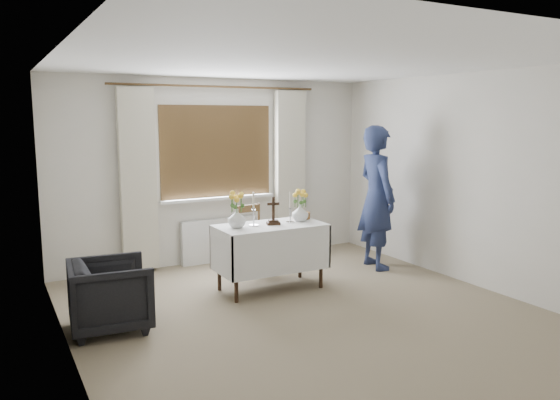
# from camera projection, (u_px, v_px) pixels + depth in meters

# --- Properties ---
(ground) EXTENTS (5.00, 5.00, 0.00)m
(ground) POSITION_uv_depth(u_px,v_px,m) (312.00, 316.00, 5.48)
(ground) COLOR gray
(ground) RESTS_ON ground
(altar_table) EXTENTS (1.24, 0.64, 0.76)m
(altar_table) POSITION_uv_depth(u_px,v_px,m) (270.00, 257.00, 6.30)
(altar_table) COLOR white
(altar_table) RESTS_ON ground
(wooden_chair) EXTENTS (0.44, 0.44, 0.86)m
(wooden_chair) POSITION_uv_depth(u_px,v_px,m) (255.00, 239.00, 7.02)
(wooden_chair) COLOR #4E351A
(wooden_chair) RESTS_ON ground
(armchair) EXTENTS (0.79, 0.77, 0.67)m
(armchair) POSITION_uv_depth(u_px,v_px,m) (111.00, 295.00, 5.10)
(armchair) COLOR black
(armchair) RESTS_ON ground
(person) EXTENTS (0.54, 0.74, 1.88)m
(person) POSITION_uv_depth(u_px,v_px,m) (377.00, 197.00, 7.15)
(person) COLOR navy
(person) RESTS_ON ground
(radiator) EXTENTS (1.10, 0.10, 0.60)m
(radiator) POSITION_uv_depth(u_px,v_px,m) (220.00, 240.00, 7.53)
(radiator) COLOR silver
(radiator) RESTS_ON ground
(wooden_cross) EXTENTS (0.18, 0.15, 0.32)m
(wooden_cross) POSITION_uv_depth(u_px,v_px,m) (273.00, 211.00, 6.22)
(wooden_cross) COLOR black
(wooden_cross) RESTS_ON altar_table
(candlestick_left) EXTENTS (0.14, 0.14, 0.38)m
(candlestick_left) POSITION_uv_depth(u_px,v_px,m) (254.00, 209.00, 6.15)
(candlestick_left) COLOR silver
(candlestick_left) RESTS_ON altar_table
(candlestick_right) EXTENTS (0.14, 0.14, 0.37)m
(candlestick_right) POSITION_uv_depth(u_px,v_px,m) (290.00, 207.00, 6.34)
(candlestick_right) COLOR silver
(candlestick_right) RESTS_ON altar_table
(flower_vase_left) EXTENTS (0.23, 0.23, 0.21)m
(flower_vase_left) POSITION_uv_depth(u_px,v_px,m) (237.00, 218.00, 6.06)
(flower_vase_left) COLOR silver
(flower_vase_left) RESTS_ON altar_table
(flower_vase_right) EXTENTS (0.22, 0.22, 0.20)m
(flower_vase_right) POSITION_uv_depth(u_px,v_px,m) (300.00, 213.00, 6.43)
(flower_vase_right) COLOR silver
(flower_vase_right) RESTS_ON altar_table
(wicker_basket) EXTENTS (0.21, 0.21, 0.08)m
(wicker_basket) POSITION_uv_depth(u_px,v_px,m) (301.00, 215.00, 6.60)
(wicker_basket) COLOR brown
(wicker_basket) RESTS_ON altar_table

